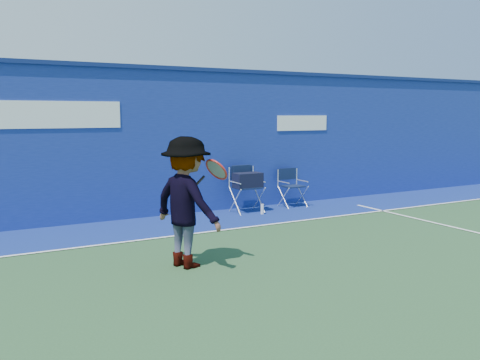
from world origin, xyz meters
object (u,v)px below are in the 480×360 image
water_bottle (262,209)px  tennis_player (187,202)px  directors_chair_left (247,193)px  directors_chair_right (292,195)px

water_bottle → tennis_player: size_ratio=0.12×
directors_chair_left → water_bottle: size_ratio=4.50×
directors_chair_left → tennis_player: tennis_player is taller
directors_chair_left → directors_chair_right: size_ratio=1.15×
directors_chair_left → water_bottle: (0.17, -0.38, -0.32)m
directors_chair_right → tennis_player: size_ratio=0.48×
directors_chair_right → water_bottle: (-1.07, -0.45, -0.16)m
water_bottle → tennis_player: 3.95m
tennis_player → water_bottle: bearing=43.4°
directors_chair_right → tennis_player: (-3.88, -3.11, 0.63)m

